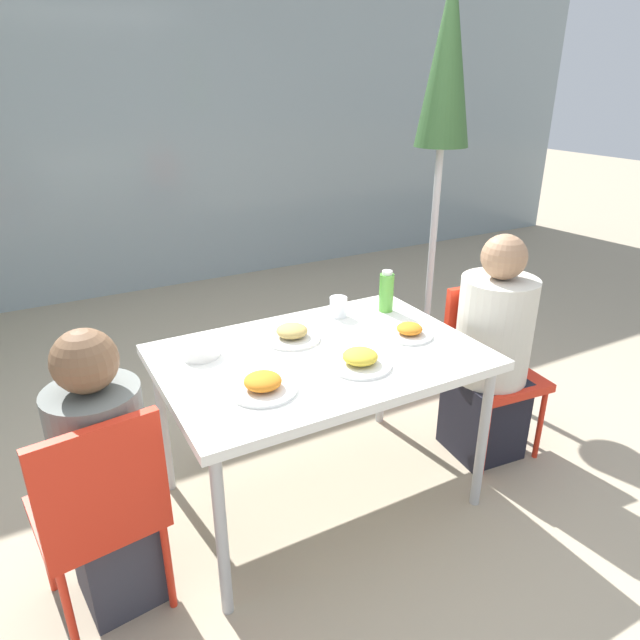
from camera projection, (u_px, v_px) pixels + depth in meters
name	position (u px, v px, depth m)	size (l,w,h in m)	color
ground_plane	(320.00, 495.00, 2.68)	(24.00, 24.00, 0.00)	tan
building_facade	(129.00, 116.00, 4.76)	(10.00, 0.20, 3.00)	#89999E
dining_table	(320.00, 365.00, 2.40)	(1.32, 0.89, 0.74)	white
chair_left	(100.00, 505.00, 1.90)	(0.45, 0.45, 0.85)	red
person_left	(107.00, 481.00, 1.97)	(0.32, 0.32, 1.09)	#383842
chair_right	(487.00, 357.00, 2.90)	(0.44, 0.44, 0.85)	red
person_right	(491.00, 357.00, 2.79)	(0.36, 0.36, 1.16)	black
closed_umbrella	(446.00, 84.00, 3.24)	(0.36, 0.36, 2.39)	#333333
plate_0	(360.00, 360.00, 2.27)	(0.26, 0.26, 0.07)	white
plate_1	(263.00, 385.00, 2.08)	(0.25, 0.25, 0.07)	white
plate_2	(292.00, 334.00, 2.49)	(0.25, 0.25, 0.07)	white
plate_3	(409.00, 332.00, 2.53)	(0.21, 0.21, 0.06)	white
bottle	(386.00, 292.00, 2.77)	(0.07, 0.07, 0.21)	#51A338
drinking_cup	(338.00, 307.00, 2.73)	(0.08, 0.08, 0.10)	white
salad_bowl	(200.00, 351.00, 2.34)	(0.16, 0.16, 0.05)	white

